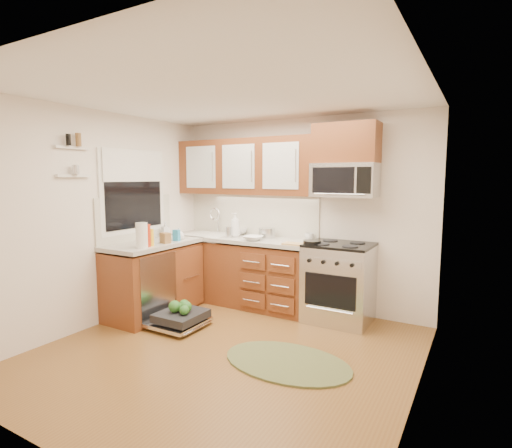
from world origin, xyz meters
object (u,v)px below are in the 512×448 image
Objects in this scene: range at (339,282)px; sink at (208,243)px; rug at (287,362)px; stock_pot at (267,233)px; bowl_b at (236,231)px; bowl_a at (253,238)px; upper_cabinets at (245,167)px; dishwasher at (179,319)px; cup at (309,237)px; microwave at (345,180)px; paper_towel_roll at (142,235)px; cutting_board at (294,244)px; skillet at (312,242)px.

sink is (-1.93, -0.01, 0.33)m from range.
rug is 2.00m from stock_pot.
bowl_a is at bearing -36.06° from bowl_b.
dishwasher is (-0.13, -1.27, -1.77)m from upper_cabinets.
cup is at bearing 33.22° from bowl_a.
microwave reaches higher than range.
sink is 0.50× the size of rug.
bowl_a is (-1.09, -0.30, -0.75)m from microwave.
dishwasher is at bearing -115.31° from bowl_a.
paper_towel_roll reaches higher than stock_pot.
range reaches higher than cutting_board.
cutting_board is 1.79m from paper_towel_roll.
rug is 4.65× the size of cutting_board.
microwave is 2.47m from paper_towel_roll.
skillet reaches higher than sink.
paper_towel_roll is at bearing -122.26° from stock_pot.
rug is (1.35, -1.47, -1.86)m from upper_cabinets.
range is at bearing -90.00° from microwave.
stock_pot reaches higher than bowl_a.
paper_towel_roll is (0.00, -1.27, 0.27)m from sink.
paper_towel_roll is at bearing 178.69° from rug.
microwave is (1.41, -0.02, -0.18)m from upper_cabinets.
cup is at bearing 9.01° from sink.
stock_pot is at bearing -6.03° from bowl_b.
bowl_b is (-0.03, 1.30, 0.87)m from dishwasher.
bowl_a is (0.45, 0.95, 0.85)m from dishwasher.
paper_towel_roll reaches higher than dishwasher.
range is 1.41m from rug.
bowl_a is 0.81× the size of bowl_b.
bowl_b is at bearing 173.83° from range.
bowl_b reaches higher than sink.
bowl_a is (0.84, -0.17, 0.15)m from sink.
rug is (1.48, -0.19, -0.09)m from dishwasher.
skillet reaches higher than cutting_board.
range is 2.39m from paper_towel_roll.
cutting_board is at bearing -19.53° from bowl_b.
skillet is (1.26, 0.95, 0.87)m from dishwasher.
cutting_board is at bearing 111.68° from rug.
range is 3.90× the size of bowl_a.
upper_cabinets is 7.67× the size of cutting_board.
sink is 1.67m from skillet.
bowl_b reaches higher than bowl_a.
cutting_board is 1.10× the size of bowl_a.
bowl_b is at bearing -177.38° from cup.
microwave is 2.84× the size of cutting_board.
rug is at bearing -74.68° from cup.
range is 1.66m from bowl_b.
cup reaches higher than range.
upper_cabinets is 1.65× the size of rug.
cup is at bearing 4.64° from upper_cabinets.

